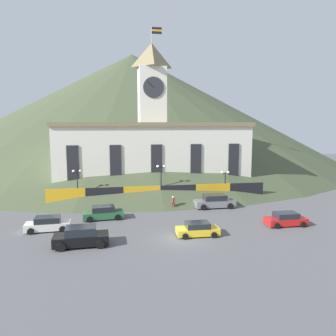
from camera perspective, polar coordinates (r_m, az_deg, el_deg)
name	(u,v)px	position (r m, az deg, el deg)	size (l,w,h in m)	color
ground_plane	(182,239)	(32.22, 2.50, -12.28)	(160.00, 160.00, 0.00)	#565659
civic_building	(152,153)	(52.96, -2.76, 2.67)	(30.35, 10.60, 25.89)	silver
banner_fence	(160,195)	(45.18, -1.34, -4.73)	(30.12, 0.12, 2.61)	gold
hillside_backdrop	(133,109)	(98.58, -6.19, 10.21)	(117.01, 117.01, 31.01)	#424C33
street_lamp_far_right	(77,180)	(45.10, -15.52, -2.01)	(1.26, 0.36, 5.01)	black
street_lamp_left	(161,176)	(45.34, -1.22, -1.37)	(1.26, 0.36, 5.39)	black
street_lamp_far_left	(225,179)	(47.74, 9.92, -1.85)	(1.26, 0.36, 4.33)	black
car_gray_pickup	(215,202)	(43.95, 8.12, -5.82)	(5.30, 2.36, 1.75)	slate
car_yellow_coupe	(198,229)	(33.13, 5.16, -10.59)	(4.24, 2.21, 1.35)	yellow
car_red_sedan	(286,219)	(38.34, 19.82, -8.42)	(4.43, 2.18, 1.45)	red
car_green_wagon	(103,213)	(39.13, -11.21, -7.71)	(4.74, 2.45, 1.55)	#2D663D
car_white_taxi	(48,224)	(36.60, -20.20, -9.16)	(4.58, 2.31, 1.50)	white
car_black_suv	(81,237)	(31.29, -14.90, -11.54)	(4.97, 2.50, 1.80)	black
pedestrian	(173,202)	(42.56, 0.89, -5.97)	(0.54, 0.54, 1.77)	brown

